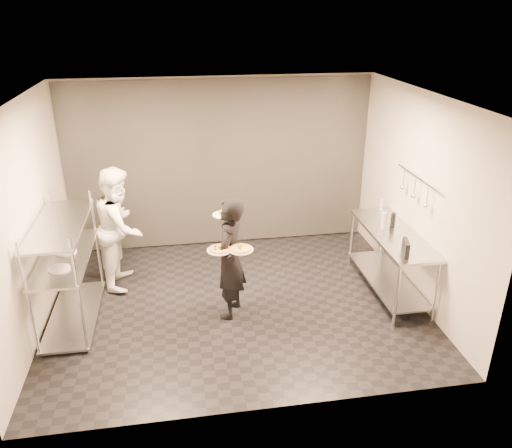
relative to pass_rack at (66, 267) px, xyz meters
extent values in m
cube|color=black|center=(2.15, 0.00, -0.77)|extent=(5.00, 4.00, 0.00)
cube|color=silver|center=(2.15, 0.00, 2.03)|extent=(5.00, 4.00, 0.00)
cube|color=#B5AFA2|center=(2.15, 2.00, 0.63)|extent=(5.00, 0.00, 2.80)
cube|color=#B5AFA2|center=(2.15, -2.00, 0.63)|extent=(5.00, 0.00, 2.80)
cube|color=#B5AFA2|center=(-0.35, 0.00, 0.63)|extent=(0.00, 4.00, 2.80)
cube|color=#B5AFA2|center=(4.65, 0.00, 0.63)|extent=(0.00, 4.00, 2.80)
cube|color=silver|center=(2.15, 1.97, 0.63)|extent=(4.90, 0.04, 2.74)
cylinder|color=silver|center=(-0.27, -0.77, -0.02)|extent=(0.04, 0.04, 1.50)
cylinder|color=silver|center=(-0.27, 0.77, -0.02)|extent=(0.04, 0.04, 1.50)
cylinder|color=silver|center=(0.27, -0.77, -0.02)|extent=(0.04, 0.04, 1.50)
cylinder|color=silver|center=(0.27, 0.77, -0.02)|extent=(0.04, 0.04, 1.50)
cube|color=#999DA2|center=(0.00, 0.00, -0.72)|extent=(0.60, 1.60, 0.03)
cube|color=#999DA2|center=(0.00, 0.00, 0.13)|extent=(0.60, 1.60, 0.03)
cube|color=#999DA2|center=(0.00, 0.00, 0.58)|extent=(0.60, 1.60, 0.03)
cylinder|color=silver|center=(0.00, -0.35, 0.16)|extent=(0.26, 0.26, 0.01)
cylinder|color=silver|center=(0.00, 0.10, 0.16)|extent=(0.26, 0.26, 0.01)
cylinder|color=silver|center=(4.07, -0.86, -0.32)|extent=(0.04, 0.04, 0.90)
cylinder|color=silver|center=(4.07, 0.86, -0.32)|extent=(0.04, 0.04, 0.90)
cylinder|color=silver|center=(4.59, -0.86, -0.32)|extent=(0.04, 0.04, 0.90)
cylinder|color=silver|center=(4.59, 0.86, -0.32)|extent=(0.04, 0.04, 0.90)
cube|color=#999DA2|center=(4.33, 0.00, -0.59)|extent=(0.57, 1.71, 0.03)
cube|color=#999DA2|center=(4.33, 0.00, 0.13)|extent=(0.60, 1.80, 0.04)
cylinder|color=silver|center=(4.59, 0.00, 0.93)|extent=(0.02, 1.20, 0.02)
cylinder|color=silver|center=(4.57, -0.35, 0.80)|extent=(0.01, 0.01, 0.22)
sphere|color=silver|center=(4.57, -0.35, 0.67)|extent=(0.07, 0.07, 0.07)
cylinder|color=silver|center=(4.57, 0.00, 0.80)|extent=(0.01, 0.01, 0.22)
sphere|color=silver|center=(4.57, 0.00, 0.67)|extent=(0.07, 0.07, 0.07)
cylinder|color=silver|center=(4.57, 0.35, 0.80)|extent=(0.01, 0.01, 0.22)
sphere|color=silver|center=(4.57, 0.35, 0.67)|extent=(0.07, 0.07, 0.07)
imported|color=black|center=(2.04, -0.22, 0.05)|extent=(0.59, 0.70, 1.63)
imported|color=white|center=(0.60, 0.87, 0.12)|extent=(0.77, 0.93, 1.77)
cylinder|color=silver|center=(1.90, -0.42, 0.29)|extent=(0.30, 0.30, 0.01)
cylinder|color=#A8873C|center=(1.90, -0.42, 0.30)|extent=(0.27, 0.27, 0.02)
cylinder|color=#BB4F19|center=(1.90, -0.42, 0.31)|extent=(0.24, 0.24, 0.01)
sphere|color=#1A5714|center=(1.90, -0.42, 0.32)|extent=(0.04, 0.04, 0.04)
cylinder|color=silver|center=(2.16, -0.48, 0.30)|extent=(0.30, 0.30, 0.01)
cylinder|color=#A8873C|center=(2.16, -0.48, 0.31)|extent=(0.27, 0.27, 0.02)
cylinder|color=#BB4F19|center=(2.16, -0.48, 0.32)|extent=(0.23, 0.23, 0.01)
sphere|color=#1A5714|center=(2.16, -0.48, 0.33)|extent=(0.04, 0.04, 0.04)
cylinder|color=silver|center=(2.00, 0.06, 0.55)|extent=(0.26, 0.26, 0.01)
ellipsoid|color=#296018|center=(2.00, 0.06, 0.58)|extent=(0.13, 0.13, 0.07)
cube|color=black|center=(4.21, -0.65, 0.25)|extent=(0.12, 0.27, 0.19)
cylinder|color=gray|center=(4.25, 0.15, 0.27)|extent=(0.07, 0.07, 0.24)
cylinder|color=gray|center=(4.49, 0.80, 0.24)|extent=(0.05, 0.05, 0.18)
cylinder|color=black|center=(4.39, 0.16, 0.26)|extent=(0.06, 0.06, 0.22)
camera|label=1|loc=(1.47, -5.84, 3.03)|focal=35.00mm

